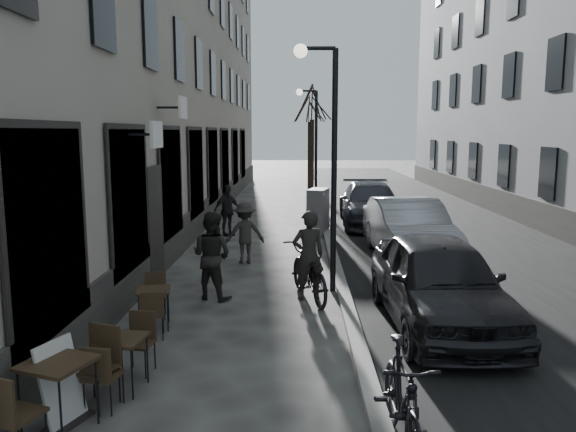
{
  "coord_description": "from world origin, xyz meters",
  "views": [
    {
      "loc": [
        -0.74,
        -5.57,
        3.36
      ],
      "look_at": [
        -0.93,
        4.74,
        1.8
      ],
      "focal_mm": 35.0,
      "sensor_mm": 36.0,
      "label": 1
    }
  ],
  "objects_px": {
    "car_far": "(370,204)",
    "car_near": "(439,282)",
    "tree_far": "(310,108)",
    "car_mid": "(409,229)",
    "streetlamp_far": "(312,136)",
    "bicycle": "(308,272)",
    "bistro_set_c": "(154,304)",
    "pedestrian_far": "(227,210)",
    "moped": "(402,401)",
    "bistro_set_b": "(122,358)",
    "pedestrian_near": "(212,256)",
    "pedestrian_mid": "(245,233)",
    "streetlamp_near": "(326,141)",
    "utility_cabinet": "(318,212)",
    "sign_board": "(62,390)",
    "bistro_set_a": "(59,389)",
    "tree_near": "(312,103)"
  },
  "relations": [
    {
      "from": "car_far",
      "to": "car_near",
      "type": "bearing_deg",
      "value": -89.25
    },
    {
      "from": "tree_far",
      "to": "car_mid",
      "type": "distance_m",
      "value": 18.46
    },
    {
      "from": "streetlamp_far",
      "to": "bicycle",
      "type": "relative_size",
      "value": 2.42
    },
    {
      "from": "bistro_set_c",
      "to": "pedestrian_far",
      "type": "xyz_separation_m",
      "value": [
        0.18,
        8.61,
        0.41
      ]
    },
    {
      "from": "bistro_set_c",
      "to": "moped",
      "type": "relative_size",
      "value": 0.73
    },
    {
      "from": "bistro_set_b",
      "to": "pedestrian_near",
      "type": "xyz_separation_m",
      "value": [
        0.56,
        4.07,
        0.46
      ]
    },
    {
      "from": "pedestrian_mid",
      "to": "pedestrian_near",
      "type": "bearing_deg",
      "value": 68.35
    },
    {
      "from": "streetlamp_near",
      "to": "tree_far",
      "type": "bearing_deg",
      "value": 89.8
    },
    {
      "from": "tree_far",
      "to": "moped",
      "type": "height_order",
      "value": "tree_far"
    },
    {
      "from": "streetlamp_near",
      "to": "bistro_set_c",
      "type": "bearing_deg",
      "value": -142.93
    },
    {
      "from": "streetlamp_near",
      "to": "streetlamp_far",
      "type": "bearing_deg",
      "value": 90.0
    },
    {
      "from": "bicycle",
      "to": "utility_cabinet",
      "type": "bearing_deg",
      "value": -110.17
    },
    {
      "from": "pedestrian_far",
      "to": "car_mid",
      "type": "relative_size",
      "value": 0.35
    },
    {
      "from": "pedestrian_near",
      "to": "pedestrian_mid",
      "type": "relative_size",
      "value": 1.13
    },
    {
      "from": "utility_cabinet",
      "to": "bicycle",
      "type": "relative_size",
      "value": 0.71
    },
    {
      "from": "streetlamp_near",
      "to": "car_near",
      "type": "height_order",
      "value": "streetlamp_near"
    },
    {
      "from": "bistro_set_b",
      "to": "pedestrian_mid",
      "type": "bearing_deg",
      "value": 90.13
    },
    {
      "from": "bistro_set_c",
      "to": "car_far",
      "type": "bearing_deg",
      "value": 53.5
    },
    {
      "from": "streetlamp_near",
      "to": "sign_board",
      "type": "height_order",
      "value": "streetlamp_near"
    },
    {
      "from": "bistro_set_b",
      "to": "pedestrian_near",
      "type": "relative_size",
      "value": 0.82
    },
    {
      "from": "streetlamp_far",
      "to": "sign_board",
      "type": "bearing_deg",
      "value": -100.62
    },
    {
      "from": "bistro_set_a",
      "to": "car_mid",
      "type": "height_order",
      "value": "car_mid"
    },
    {
      "from": "bistro_set_c",
      "to": "pedestrian_far",
      "type": "bearing_deg",
      "value": 77.32
    },
    {
      "from": "streetlamp_far",
      "to": "car_near",
      "type": "bearing_deg",
      "value": -82.46
    },
    {
      "from": "streetlamp_far",
      "to": "bistro_set_a",
      "type": "bearing_deg",
      "value": -100.4
    },
    {
      "from": "tree_far",
      "to": "sign_board",
      "type": "xyz_separation_m",
      "value": [
        -3.36,
        -26.52,
        -4.26
      ]
    },
    {
      "from": "tree_near",
      "to": "tree_far",
      "type": "xyz_separation_m",
      "value": [
        0.0,
        6.0,
        0.0
      ]
    },
    {
      "from": "streetlamp_near",
      "to": "bistro_set_c",
      "type": "height_order",
      "value": "streetlamp_near"
    },
    {
      "from": "bistro_set_a",
      "to": "bistro_set_c",
      "type": "relative_size",
      "value": 1.21
    },
    {
      "from": "pedestrian_near",
      "to": "car_near",
      "type": "bearing_deg",
      "value": -176.24
    },
    {
      "from": "bistro_set_a",
      "to": "pedestrian_mid",
      "type": "relative_size",
      "value": 1.1
    },
    {
      "from": "sign_board",
      "to": "pedestrian_near",
      "type": "relative_size",
      "value": 0.56
    },
    {
      "from": "streetlamp_near",
      "to": "bistro_set_b",
      "type": "distance_m",
      "value": 6.11
    },
    {
      "from": "tree_near",
      "to": "bistro_set_b",
      "type": "height_order",
      "value": "tree_near"
    },
    {
      "from": "bistro_set_c",
      "to": "pedestrian_mid",
      "type": "bearing_deg",
      "value": 65.52
    },
    {
      "from": "bicycle",
      "to": "pedestrian_mid",
      "type": "xyz_separation_m",
      "value": [
        -1.57,
        3.11,
        0.23
      ]
    },
    {
      "from": "bistro_set_c",
      "to": "streetlamp_near",
      "type": "bearing_deg",
      "value": 25.6
    },
    {
      "from": "car_near",
      "to": "streetlamp_near",
      "type": "bearing_deg",
      "value": 129.68
    },
    {
      "from": "tree_far",
      "to": "car_mid",
      "type": "relative_size",
      "value": 1.19
    },
    {
      "from": "streetlamp_near",
      "to": "bistro_set_b",
      "type": "relative_size",
      "value": 3.47
    },
    {
      "from": "streetlamp_far",
      "to": "car_mid",
      "type": "xyz_separation_m",
      "value": [
        2.36,
        -8.9,
        -2.37
      ]
    },
    {
      "from": "pedestrian_far",
      "to": "bicycle",
      "type": "bearing_deg",
      "value": -112.19
    },
    {
      "from": "utility_cabinet",
      "to": "car_near",
      "type": "xyz_separation_m",
      "value": [
        1.79,
        -8.77,
        0.04
      ]
    },
    {
      "from": "tree_far",
      "to": "bistro_set_c",
      "type": "height_order",
      "value": "tree_far"
    },
    {
      "from": "pedestrian_mid",
      "to": "car_near",
      "type": "bearing_deg",
      "value": 114.43
    },
    {
      "from": "streetlamp_far",
      "to": "sign_board",
      "type": "distance_m",
      "value": 18.04
    },
    {
      "from": "car_far",
      "to": "bistro_set_c",
      "type": "bearing_deg",
      "value": -113.35
    },
    {
      "from": "pedestrian_near",
      "to": "car_mid",
      "type": "distance_m",
      "value": 5.95
    },
    {
      "from": "tree_far",
      "to": "utility_cabinet",
      "type": "distance_m",
      "value": 14.87
    },
    {
      "from": "streetlamp_near",
      "to": "car_far",
      "type": "relative_size",
      "value": 0.98
    }
  ]
}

